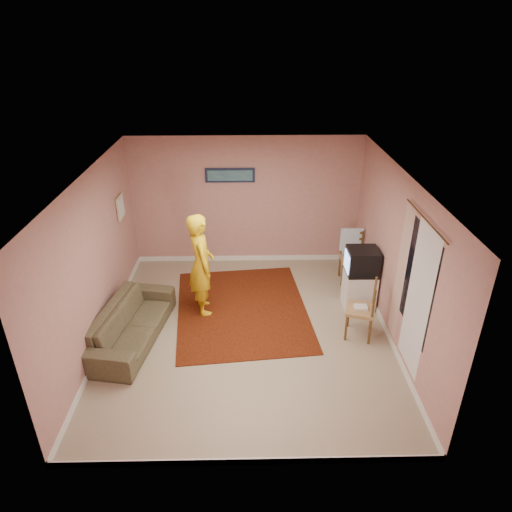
{
  "coord_description": "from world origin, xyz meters",
  "views": [
    {
      "loc": [
        0.02,
        -6.0,
        4.47
      ],
      "look_at": [
        0.16,
        0.6,
        1.07
      ],
      "focal_mm": 32.0,
      "sensor_mm": 36.0,
      "label": 1
    }
  ],
  "objects_px": {
    "chair_b": "(361,303)",
    "sofa": "(131,323)",
    "tv_cabinet": "(359,290)",
    "person": "(201,264)",
    "chair_a": "(353,253)",
    "crt_tv": "(362,261)"
  },
  "relations": [
    {
      "from": "sofa",
      "to": "person",
      "type": "bearing_deg",
      "value": -43.14
    },
    {
      "from": "tv_cabinet",
      "to": "chair_b",
      "type": "distance_m",
      "value": 0.9
    },
    {
      "from": "sofa",
      "to": "person",
      "type": "relative_size",
      "value": 1.13
    },
    {
      "from": "crt_tv",
      "to": "person",
      "type": "distance_m",
      "value": 2.69
    },
    {
      "from": "crt_tv",
      "to": "chair_b",
      "type": "distance_m",
      "value": 0.9
    },
    {
      "from": "crt_tv",
      "to": "chair_a",
      "type": "bearing_deg",
      "value": 86.69
    },
    {
      "from": "tv_cabinet",
      "to": "sofa",
      "type": "distance_m",
      "value": 3.85
    },
    {
      "from": "chair_b",
      "to": "chair_a",
      "type": "bearing_deg",
      "value": -170.73
    },
    {
      "from": "chair_a",
      "to": "chair_b",
      "type": "height_order",
      "value": "chair_b"
    },
    {
      "from": "chair_a",
      "to": "tv_cabinet",
      "type": "bearing_deg",
      "value": -90.9
    },
    {
      "from": "tv_cabinet",
      "to": "person",
      "type": "bearing_deg",
      "value": -178.49
    },
    {
      "from": "sofa",
      "to": "chair_a",
      "type": "bearing_deg",
      "value": -55.71
    },
    {
      "from": "sofa",
      "to": "person",
      "type": "xyz_separation_m",
      "value": [
        1.05,
        0.8,
        0.6
      ]
    },
    {
      "from": "chair_b",
      "to": "person",
      "type": "bearing_deg",
      "value": -90.09
    },
    {
      "from": "chair_b",
      "to": "sofa",
      "type": "relative_size",
      "value": 0.27
    },
    {
      "from": "crt_tv",
      "to": "tv_cabinet",
      "type": "bearing_deg",
      "value": -0.0
    },
    {
      "from": "chair_b",
      "to": "sofa",
      "type": "height_order",
      "value": "chair_b"
    },
    {
      "from": "tv_cabinet",
      "to": "chair_a",
      "type": "distance_m",
      "value": 0.91
    },
    {
      "from": "tv_cabinet",
      "to": "person",
      "type": "xyz_separation_m",
      "value": [
        -2.7,
        -0.07,
        0.56
      ]
    },
    {
      "from": "chair_a",
      "to": "chair_b",
      "type": "distance_m",
      "value": 1.72
    },
    {
      "from": "tv_cabinet",
      "to": "chair_b",
      "type": "bearing_deg",
      "value": -101.98
    },
    {
      "from": "chair_a",
      "to": "sofa",
      "type": "height_order",
      "value": "chair_a"
    }
  ]
}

